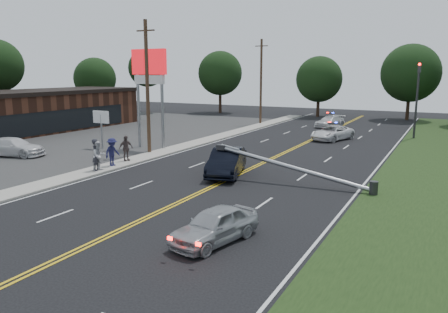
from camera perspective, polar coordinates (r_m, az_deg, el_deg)
The scene contains 25 objects.
ground at distance 19.64m, azimuth -9.43°, elevation -7.61°, with size 120.00×120.00×0.00m, color black.
parking_lot at distance 40.43m, azimuth -23.75°, elevation 1.23°, with size 25.00×60.00×0.01m, color #2D2D2D.
sidewalk at distance 32.27m, azimuth -10.71°, elevation -0.19°, with size 1.80×70.00×0.12m, color #9E998E.
centerline_yellow at distance 27.95m, azimuth 2.97°, elevation -1.84°, with size 0.36×80.00×0.00m, color gold.
pharmacy_building at distance 48.89m, azimuth -26.21°, elevation 5.17°, with size 8.40×30.40×4.30m.
pylon_sign at distance 36.13m, azimuth -9.73°, elevation 10.50°, with size 3.20×0.35×8.00m.
small_sign at distance 37.07m, azimuth -15.76°, elevation 4.58°, with size 1.60×0.14×3.10m.
traffic_signal at distance 44.93m, azimuth 23.93°, elevation 7.51°, with size 0.28×0.41×7.05m.
fallen_streetlight at distance 24.46m, azimuth 9.96°, elevation -1.67°, with size 9.36×0.44×1.91m.
utility_pole_mid at distance 33.76m, azimuth -9.98°, elevation 8.92°, with size 1.60×0.28×10.00m.
utility_pole_far at distance 52.94m, azimuth 4.85°, elevation 9.74°, with size 1.60×0.28×10.00m.
tree_3 at distance 65.44m, azimuth -16.50°, elevation 9.73°, with size 5.88×5.88×8.21m.
tree_4 at distance 68.66m, azimuth -10.03°, elevation 11.29°, with size 5.67×5.67×9.61m.
tree_5 at distance 67.50m, azimuth -0.51°, elevation 10.82°, with size 6.66×6.66×9.34m.
tree_6 at distance 62.85m, azimuth 12.31°, elevation 9.83°, with size 6.34×6.34×8.37m.
tree_7 at distance 61.99m, azimuth 23.18°, elevation 9.98°, with size 7.43×7.43×9.77m.
crashed_sedan at distance 26.56m, azimuth 0.34°, elevation -0.71°, with size 1.74×4.99×1.64m, color black.
waiting_sedan at distance 16.29m, azimuth -1.21°, elevation -8.96°, with size 1.55×3.85×1.31m, color #A6A9AE.
parked_car at distance 36.25m, azimuth -25.79°, elevation 1.13°, with size 1.92×4.73×1.37m, color silver.
emergency_a at distance 41.61m, azimuth 13.96°, elevation 3.01°, with size 2.19×4.75×1.32m, color silver.
emergency_b at distance 51.39m, azimuth 13.65°, elevation 4.46°, with size 1.79×4.39×1.27m, color silver.
bystander_a at distance 28.46m, azimuth -16.33°, elevation 0.23°, with size 0.73×0.48×1.99m, color #24242B.
bystander_b at distance 28.36m, azimuth -16.02°, elevation 0.08°, with size 0.90×0.70×1.86m, color #BCBBC1.
bystander_c at distance 29.58m, azimuth -14.39°, elevation 0.58°, with size 1.19×0.68×1.84m, color #1B1C45.
bystander_d at distance 31.00m, azimuth -12.71°, elevation 1.07°, with size 1.04×0.43×1.78m, color #514340.
Camera 1 is at (11.33, -14.78, 6.22)m, focal length 35.00 mm.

